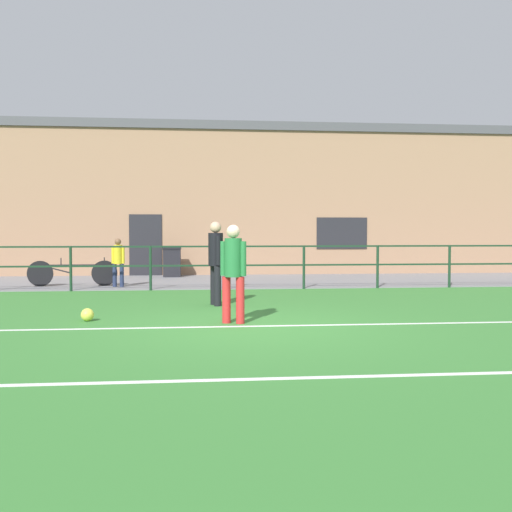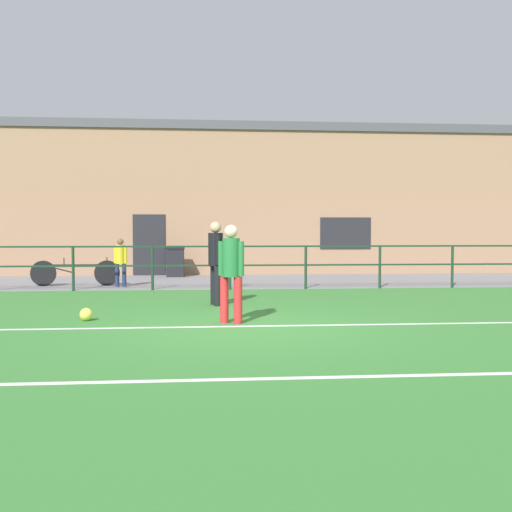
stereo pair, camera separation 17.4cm
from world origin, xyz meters
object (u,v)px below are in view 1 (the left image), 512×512
bicycle_parked_1 (72,273)px  trash_bin_0 (172,262)px  player_striker (233,268)px  spectator_child (118,259)px  soccer_ball_match (87,315)px  player_goalkeeper (216,258)px

bicycle_parked_1 → trash_bin_0: size_ratio=2.45×
player_striker → trash_bin_0: size_ratio=1.64×
spectator_child → trash_bin_0: size_ratio=1.32×
player_striker → soccer_ball_match: size_ratio=7.45×
player_striker → soccer_ball_match: bearing=11.3°
bicycle_parked_1 → player_striker: bearing=-59.7°
player_goalkeeper → soccer_ball_match: 3.06m
player_goalkeeper → trash_bin_0: bearing=173.9°
trash_bin_0 → player_striker: bearing=-81.9°
player_goalkeeper → spectator_child: (-2.50, 4.09, -0.21)m
player_goalkeeper → player_striker: (0.21, -2.39, -0.05)m
player_striker → spectator_child: 7.03m
spectator_child → bicycle_parked_1: 1.38m
player_goalkeeper → soccer_ball_match: size_ratio=7.88×
player_goalkeeper → bicycle_parked_1: size_ratio=0.71×
spectator_child → trash_bin_0: (1.30, 3.42, -0.24)m
player_goalkeeper → soccer_ball_match: player_goalkeeper is taller
player_goalkeeper → soccer_ball_match: (-2.23, -1.91, -0.87)m
player_goalkeeper → player_striker: player_goalkeeper is taller
player_striker → soccer_ball_match: (-2.44, 0.47, -0.81)m
trash_bin_0 → soccer_ball_match: bearing=-96.2°
player_goalkeeper → trash_bin_0: player_goalkeeper is taller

